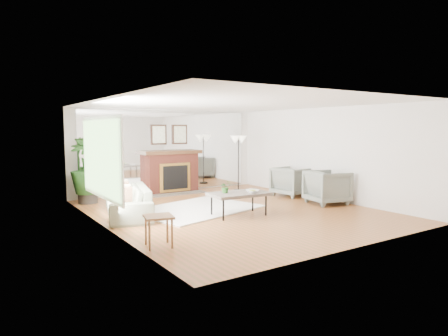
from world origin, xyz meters
TOP-DOWN VIEW (x-y plane):
  - ground at (0.00, 0.00)m, footprint 7.00×7.00m
  - wall_left at (-2.99, 0.00)m, footprint 0.02×7.00m
  - wall_right at (2.99, 0.00)m, footprint 0.02×7.00m
  - wall_back at (0.00, 3.49)m, footprint 6.00×0.02m
  - mirror_panel at (0.00, 3.47)m, footprint 5.40×0.04m
  - window_panel at (-2.96, 0.40)m, footprint 0.04×2.40m
  - fireplace at (0.00, 3.26)m, footprint 1.85×0.83m
  - area_rug at (-0.68, 0.61)m, footprint 3.30×2.72m
  - coffee_table at (-0.20, -0.49)m, footprint 1.35×0.85m
  - sofa at (-2.26, 0.87)m, footprint 1.42×2.38m
  - armchair_back at (2.60, 0.85)m, footprint 1.05×1.03m
  - armchair_front at (2.53, -0.58)m, footprint 1.12×1.10m
  - side_table at (-2.65, -1.68)m, footprint 0.54×0.54m
  - potted_ficus at (-2.60, 2.89)m, footprint 0.94×0.94m
  - floor_lamp at (1.82, 2.39)m, footprint 0.56×0.31m
  - tabletop_plant at (-0.48, -0.37)m, footprint 0.26×0.23m
  - fruit_bowl at (0.03, -0.69)m, footprint 0.28×0.28m
  - book at (0.18, -0.43)m, footprint 0.27×0.31m

SIDE VIEW (x-z plane):
  - ground at x=0.00m, z-range 0.00..0.00m
  - area_rug at x=-0.68m, z-range 0.00..0.03m
  - sofa at x=-2.26m, z-range 0.00..0.65m
  - armchair_back at x=2.60m, z-range 0.00..0.83m
  - armchair_front at x=2.53m, z-range 0.00..0.86m
  - side_table at x=-2.65m, z-range 0.17..0.69m
  - coffee_table at x=-0.20m, z-range 0.22..0.73m
  - book at x=0.18m, z-range 0.52..0.54m
  - fruit_bowl at x=0.03m, z-range 0.52..0.58m
  - tabletop_plant at x=-0.48m, z-range 0.52..0.79m
  - fireplace at x=0.00m, z-range -0.37..1.68m
  - potted_ficus at x=-2.60m, z-range 0.06..1.76m
  - wall_left at x=-2.99m, z-range 0.00..2.50m
  - wall_right at x=2.99m, z-range 0.00..2.50m
  - wall_back at x=0.00m, z-range 0.00..2.50m
  - mirror_panel at x=0.00m, z-range 0.05..2.45m
  - window_panel at x=-2.96m, z-range 0.60..2.10m
  - floor_lamp at x=1.82m, z-range 0.61..2.32m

